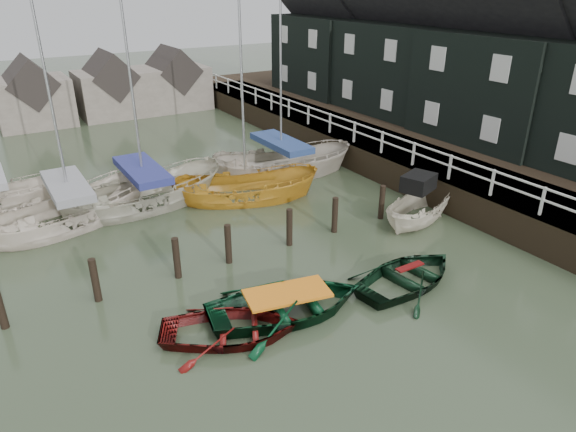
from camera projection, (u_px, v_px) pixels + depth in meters
ground at (308, 294)px, 15.60m from camera, size 120.00×120.00×0.00m
pier at (351, 143)px, 27.55m from camera, size 3.04×32.00×2.70m
land_strip at (424, 140)px, 30.48m from camera, size 14.00×38.00×1.50m
quay_houses at (455, 42)px, 27.06m from camera, size 6.52×28.14×10.01m
mooring_pilings at (231, 249)px, 17.17m from camera, size 13.72×0.22×1.80m
far_sheds at (109, 89)px, 35.29m from camera, size 14.00×4.08×4.39m
rowboat_red at (232, 336)px, 13.74m from camera, size 4.58×4.08×0.78m
rowboat_green at (287, 314)px, 14.67m from camera, size 5.13×4.11×0.95m
rowboat_dkgreen at (408, 283)px, 16.13m from camera, size 4.27×3.30×0.82m
motorboat at (418, 216)px, 20.52m from camera, size 4.73×3.06×2.64m
sailboat_a at (74, 222)px, 20.11m from camera, size 7.26×4.34×11.89m
sailboat_b at (146, 205)px, 21.64m from camera, size 7.14×3.07×11.59m
sailboat_c at (246, 198)px, 22.39m from camera, size 6.71×4.62×10.25m
sailboat_d at (281, 173)px, 25.20m from camera, size 7.35×4.80×12.65m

